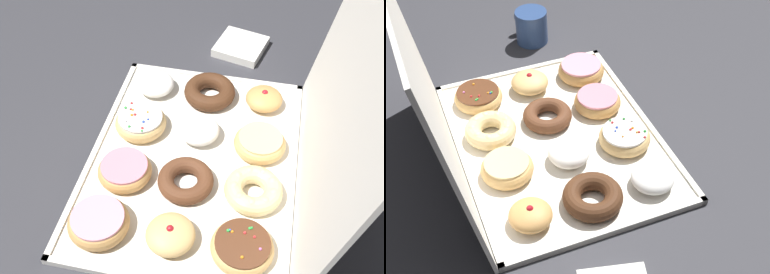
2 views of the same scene
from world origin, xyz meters
The scene contains 16 objects.
ground_plane centered at (0.00, 0.00, 0.00)m, with size 3.00×3.00×0.00m, color #333338.
donut_box centered at (0.00, 0.00, 0.01)m, with size 0.56×0.43×0.01m.
box_lid_open centered at (0.00, 0.26, 0.22)m, with size 0.56×0.45×0.01m, color silver.
powdered_filled_donut_0 centered at (-0.20, -0.13, 0.03)m, with size 0.09×0.09×0.04m.
sprinkle_donut_1 centered at (-0.07, -0.13, 0.03)m, with size 0.11×0.11×0.04m.
pink_frosted_donut_2 centered at (0.07, -0.13, 0.03)m, with size 0.11×0.11×0.04m.
pink_frosted_donut_3 centered at (0.20, -0.14, 0.03)m, with size 0.12×0.12×0.04m.
chocolate_cake_ring_donut_4 centered at (-0.20, 0.00, 0.03)m, with size 0.12×0.12×0.04m.
powdered_filled_donut_5 centered at (-0.07, 0.00, 0.03)m, with size 0.09×0.09×0.05m.
chocolate_cake_ring_donut_6 centered at (0.07, 0.00, 0.03)m, with size 0.11×0.11×0.03m.
jelly_filled_donut_7 centered at (0.19, 0.00, 0.03)m, with size 0.09×0.09×0.05m.
jelly_filled_donut_8 centered at (-0.20, 0.13, 0.03)m, with size 0.09×0.09×0.05m.
glazed_ring_donut_9 centered at (-0.06, 0.13, 0.03)m, with size 0.11×0.11×0.04m.
cruller_donut_10 centered at (0.06, 0.13, 0.03)m, with size 0.12×0.12×0.04m.
sprinkle_donut_11 centered at (0.19, 0.13, 0.03)m, with size 0.11×0.11×0.04m.
coffee_mug centered at (0.41, -0.08, 0.05)m, with size 0.11×0.09×0.09m.
Camera 2 is at (-0.86, 0.30, 0.87)m, focal length 52.67 mm.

